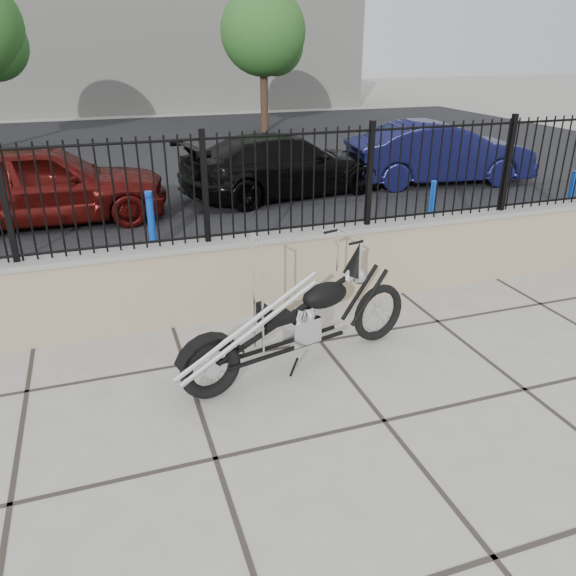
# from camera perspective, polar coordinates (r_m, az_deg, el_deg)

# --- Properties ---
(ground_plane) EXTENTS (90.00, 90.00, 0.00)m
(ground_plane) POSITION_cam_1_polar(r_m,az_deg,el_deg) (5.11, 9.74, -13.18)
(ground_plane) COLOR #99968E
(ground_plane) RESTS_ON ground
(parking_lot) EXTENTS (30.00, 30.00, 0.00)m
(parking_lot) POSITION_cam_1_polar(r_m,az_deg,el_deg) (16.45, -11.47, 12.64)
(parking_lot) COLOR black
(parking_lot) RESTS_ON ground
(retaining_wall) EXTENTS (14.00, 0.36, 0.96)m
(retaining_wall) POSITION_cam_1_polar(r_m,az_deg,el_deg) (6.88, 0.29, 1.89)
(retaining_wall) COLOR gray
(retaining_wall) RESTS_ON ground_plane
(iron_fence) EXTENTS (14.00, 0.08, 1.20)m
(iron_fence) POSITION_cam_1_polar(r_m,az_deg,el_deg) (6.56, 0.31, 10.68)
(iron_fence) COLOR black
(iron_fence) RESTS_ON retaining_wall
(background_building) EXTENTS (22.00, 6.00, 8.00)m
(background_building) POSITION_cam_1_polar(r_m,az_deg,el_deg) (30.12, -16.38, 24.73)
(background_building) COLOR beige
(background_building) RESTS_ON ground_plane
(chopper_motorcycle) EXTENTS (2.55, 1.04, 1.51)m
(chopper_motorcycle) POSITION_cam_1_polar(r_m,az_deg,el_deg) (5.42, 1.02, -1.21)
(chopper_motorcycle) COLOR black
(chopper_motorcycle) RESTS_ON ground_plane
(car_red) EXTENTS (4.27, 1.74, 1.45)m
(car_red) POSITION_cam_1_polar(r_m,az_deg,el_deg) (11.05, -23.57, 9.70)
(car_red) COLOR #470C0A
(car_red) RESTS_ON parking_lot
(car_black) EXTENTS (4.71, 2.57, 1.30)m
(car_black) POSITION_cam_1_polar(r_m,az_deg,el_deg) (12.17, -0.38, 12.40)
(car_black) COLOR black
(car_black) RESTS_ON parking_lot
(car_blue) EXTENTS (4.39, 2.04, 1.39)m
(car_blue) POSITION_cam_1_polar(r_m,az_deg,el_deg) (13.71, 15.14, 13.10)
(car_blue) COLOR #10113B
(car_blue) RESTS_ON parking_lot
(bollard_a) EXTENTS (0.15, 0.15, 0.96)m
(bollard_a) POSITION_cam_1_polar(r_m,az_deg,el_deg) (9.02, -13.72, 6.55)
(bollard_a) COLOR blue
(bollard_a) RESTS_ON ground_plane
(bollard_b) EXTENTS (0.13, 0.13, 0.86)m
(bollard_b) POSITION_cam_1_polar(r_m,az_deg,el_deg) (10.20, 14.40, 8.15)
(bollard_b) COLOR #0B48A5
(bollard_b) RESTS_ON ground_plane
(bollard_c) EXTENTS (0.11, 0.11, 0.88)m
(bollard_c) POSITION_cam_1_polar(r_m,az_deg,el_deg) (11.78, 26.81, 8.46)
(bollard_c) COLOR blue
(bollard_c) RESTS_ON ground_plane
(tree_right) EXTENTS (2.95, 2.95, 4.98)m
(tree_right) POSITION_cam_1_polar(r_m,az_deg,el_deg) (21.32, -2.55, 24.94)
(tree_right) COLOR #382619
(tree_right) RESTS_ON ground_plane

